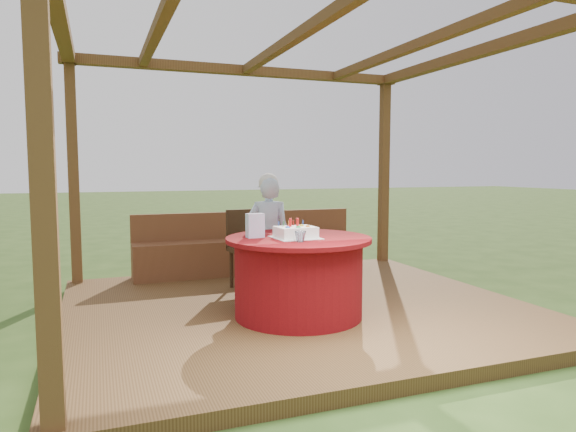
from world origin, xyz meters
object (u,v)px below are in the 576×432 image
Objects in this scene: elderly_woman at (269,234)px; birthday_cake at (296,232)px; gift_bag at (255,226)px; drinking_glass at (300,236)px; bench at (249,252)px; chair at (249,244)px; table at (298,276)px.

birthday_cake is (-0.05, -0.92, 0.13)m from elderly_woman.
elderly_woman is 0.87m from gift_bag.
birthday_cake is 1.86× the size of gift_bag.
birthday_cake is at bearing 78.08° from drinking_glass.
bench is 7.29× the size of birthday_cake.
bench is 2.26× the size of elderly_woman.
bench is 1.32m from elderly_woman.
bench is 3.32× the size of chair.
chair is 1.59m from drinking_glass.
elderly_woman reaches higher than birthday_cake.
table is 1.28m from chair.
drinking_glass is at bearing -101.92° from birthday_cake.
drinking_glass is at bearing -95.67° from bench.
elderly_woman is at bearing 87.15° from birthday_cake.
elderly_woman reaches higher than bench.
table is 1.01× the size of elderly_woman.
bench is 13.53× the size of gift_bag.
chair is at bearing -106.31° from bench.
birthday_cake is 0.25m from drinking_glass.
bench is 2.24m from birthday_cake.
elderly_woman is 5.99× the size of gift_bag.
gift_bag is at bearing 125.04° from drinking_glass.
table is 13.27× the size of drinking_glass.
drinking_glass is at bearing -108.70° from table.
gift_bag is at bearing 163.74° from table.
gift_bag is at bearing -104.62° from bench.
drinking_glass is (-0.05, -0.24, -0.01)m from birthday_cake.
elderly_woman is 0.93m from birthday_cake.
table is at bearing -93.79° from bench.
bench is 2.16m from gift_bag.
birthday_cake reaches higher than chair.
chair is 8.92× the size of drinking_glass.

